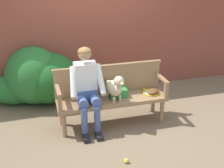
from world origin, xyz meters
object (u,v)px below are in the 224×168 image
Objects in this scene: baseball_glove at (153,92)px; sports_bag at (118,93)px; tennis_racket at (150,92)px; tennis_ball at (126,161)px; dog_on_bench at (115,87)px; garden_bench at (112,101)px; person_seated at (87,86)px.

baseball_glove is 0.79× the size of sports_bag.
tennis_racket is 8.67× the size of tennis_ball.
dog_on_bench reaches higher than tennis_racket.
sports_bag reaches higher than baseball_glove.
tennis_ball is at bearing -125.53° from tennis_racket.
person_seated is (-0.41, -0.01, 0.33)m from garden_bench.
tennis_racket is at bearing 2.72° from garden_bench.
tennis_ball is (-0.77, -1.08, -0.45)m from tennis_racket.
garden_bench is 0.17m from sports_bag.
person_seated is 6.10× the size of baseball_glove.
tennis_ball is at bearing -97.00° from dog_on_bench.
garden_bench is 6.38× the size of sports_bag.
sports_bag reaches higher than tennis_racket.
sports_bag is at bearing 179.86° from tennis_racket.
sports_bag is at bearing 17.09° from garden_bench.
person_seated reaches higher than garden_bench.
garden_bench is at bearing 144.39° from baseball_glove.
sports_bag is at bearing 79.54° from tennis_ball.
person_seated is 1.13m from baseball_glove.
tennis_ball is at bearing -100.46° from sports_bag.
baseball_glove is (0.02, -0.07, 0.04)m from tennis_racket.
garden_bench is at bearing 113.51° from dog_on_bench.
dog_on_bench is at bearing -127.65° from sports_bag.
baseball_glove is (0.67, 0.03, -0.17)m from dog_on_bench.
person_seated reaches higher than dog_on_bench.
person_seated is at bearing -178.31° from garden_bench.
tennis_ball is at bearing -72.76° from person_seated.
dog_on_bench reaches higher than garden_bench.
person_seated reaches higher than tennis_racket.
garden_bench is 8.12× the size of baseball_glove.
dog_on_bench reaches higher than tennis_ball.
tennis_ball is (-0.20, -1.08, -0.51)m from sports_bag.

